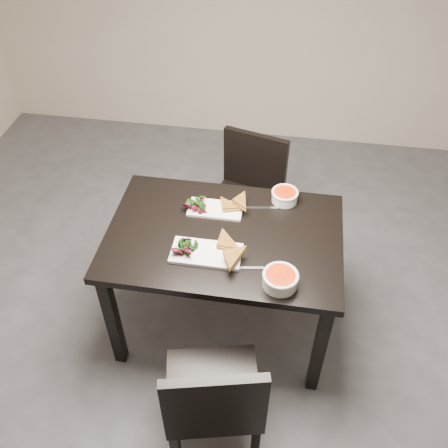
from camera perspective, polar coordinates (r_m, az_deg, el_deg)
name	(u,v)px	position (r m, az deg, el deg)	size (l,w,h in m)	color
ground	(243,384)	(2.88, 2.26, -17.93)	(5.00, 5.00, 0.00)	#47474C
room_shell	(260,75)	(1.54, 4.18, 16.76)	(5.02, 5.02, 2.81)	beige
table	(224,247)	(2.60, 0.00, -2.71)	(1.20, 0.80, 0.75)	black
chair_near	(214,400)	(2.29, -1.17, -19.55)	(0.50, 0.50, 0.85)	black
chair_far	(248,192)	(3.20, 2.73, 3.75)	(0.51, 0.51, 0.85)	black
plate_near	(206,253)	(2.42, -2.05, -3.38)	(0.34, 0.17, 0.02)	white
sandwich_near	(220,247)	(2.40, -0.48, -2.71)	(0.17, 0.13, 0.06)	#A36522
salad_near	(186,246)	(2.41, -4.41, -2.58)	(0.11, 0.10, 0.05)	black
soup_bowl_near	(280,279)	(2.28, 6.49, -6.28)	(0.17, 0.17, 0.07)	white
cutlery_near	(245,268)	(2.37, 2.42, -5.06)	(0.18, 0.02, 0.00)	silver
plate_far	(215,209)	(2.65, -0.98, 1.72)	(0.29, 0.14, 0.01)	white
sandwich_far	(227,208)	(2.61, 0.36, 1.85)	(0.14, 0.11, 0.05)	#A36522
salad_far	(197,203)	(2.65, -3.12, 2.38)	(0.09, 0.08, 0.04)	black
soup_bowl_far	(285,195)	(2.71, 7.00, 3.28)	(0.15, 0.15, 0.07)	white
cutlery_far	(261,208)	(2.68, 4.32, 1.88)	(0.18, 0.02, 0.00)	silver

